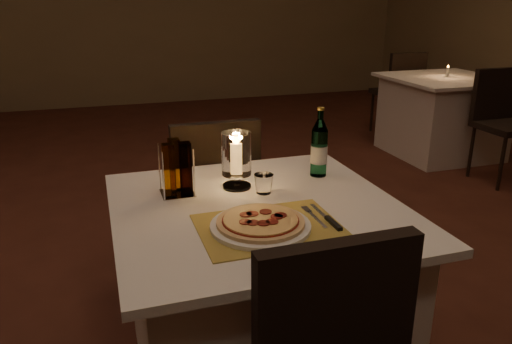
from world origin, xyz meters
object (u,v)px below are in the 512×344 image
object	(u,v)px
pizza	(261,221)
neighbor_table_right	(442,116)
chair_far	(213,187)
main_table	(258,295)
hurricane_candle	(236,156)
tumbler	(264,184)
water_bottle	(319,149)
plate	(260,226)

from	to	relation	value
pizza	neighbor_table_right	distance (m)	3.67
chair_far	pizza	size ratio (longest dim) A/B	3.21
main_table	hurricane_candle	bearing A→B (deg)	95.93
pizza	hurricane_candle	distance (m)	0.39
tumbler	neighbor_table_right	xyz separation A→B (m)	(2.54, 2.21, -0.40)
water_bottle	neighbor_table_right	bearing A→B (deg)	42.76
tumbler	neighbor_table_right	bearing A→B (deg)	41.02
water_bottle	hurricane_candle	xyz separation A→B (m)	(-0.36, -0.03, 0.01)
chair_far	pizza	xyz separation A→B (m)	(-0.05, -0.89, 0.22)
chair_far	hurricane_candle	distance (m)	0.61
tumbler	pizza	bearing A→B (deg)	-110.64
main_table	neighbor_table_right	xyz separation A→B (m)	(2.60, 2.32, 0.00)
main_table	water_bottle	xyz separation A→B (m)	(0.34, 0.23, 0.48)
main_table	hurricane_candle	size ratio (longest dim) A/B	4.57
plate	water_bottle	world-z (taller)	water_bottle
hurricane_candle	neighbor_table_right	distance (m)	3.41
water_bottle	plate	bearing A→B (deg)	-133.46
pizza	main_table	bearing A→B (deg)	74.52
main_table	water_bottle	size ratio (longest dim) A/B	3.52
chair_far	water_bottle	bearing A→B (deg)	-55.18
hurricane_candle	tumbler	bearing A→B (deg)	-46.82
water_bottle	hurricane_candle	bearing A→B (deg)	-175.03
pizza	hurricane_candle	xyz separation A→B (m)	(0.03, 0.38, 0.10)
pizza	tumbler	size ratio (longest dim) A/B	3.83
main_table	pizza	xyz separation A→B (m)	(-0.05, -0.18, 0.39)
pizza	chair_far	bearing A→B (deg)	86.81
pizza	neighbor_table_right	xyz separation A→B (m)	(2.65, 2.50, -0.39)
plate	neighbor_table_right	distance (m)	3.67
plate	neighbor_table_right	size ratio (longest dim) A/B	0.32
chair_far	neighbor_table_right	distance (m)	3.07
plate	pizza	size ratio (longest dim) A/B	1.14
plate	water_bottle	xyz separation A→B (m)	(0.39, 0.41, 0.10)
water_bottle	hurricane_candle	distance (m)	0.36
chair_far	hurricane_candle	world-z (taller)	hurricane_candle
plate	neighbor_table_right	xyz separation A→B (m)	(2.65, 2.50, -0.38)
main_table	hurricane_candle	xyz separation A→B (m)	(-0.02, 0.20, 0.49)
main_table	neighbor_table_right	bearing A→B (deg)	41.76
neighbor_table_right	hurricane_candle	bearing A→B (deg)	-140.98
plate	pizza	bearing A→B (deg)	1.45
main_table	chair_far	distance (m)	0.74
chair_far	neighbor_table_right	xyz separation A→B (m)	(2.60, 1.61, -0.18)
pizza	water_bottle	xyz separation A→B (m)	(0.39, 0.41, 0.09)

